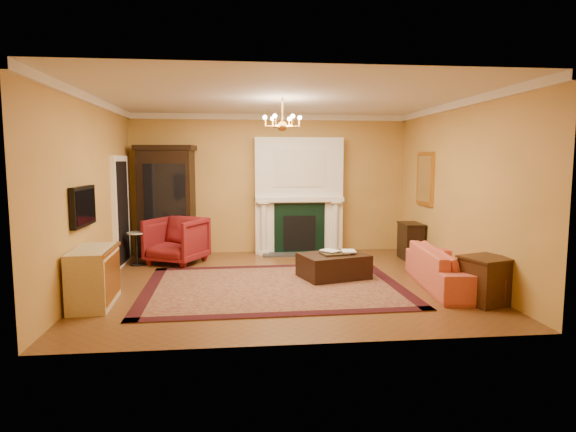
{
  "coord_description": "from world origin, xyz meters",
  "views": [
    {
      "loc": [
        -0.74,
        -7.78,
        2.0
      ],
      "look_at": [
        0.12,
        0.3,
        1.07
      ],
      "focal_mm": 30.0,
      "sensor_mm": 36.0,
      "label": 1
    }
  ],
  "objects": [
    {
      "name": "wall_front",
      "position": [
        0.0,
        -2.76,
        1.5
      ],
      "size": [
        6.0,
        0.02,
        3.0
      ],
      "primitive_type": "cube",
      "color": "#CE964A",
      "rests_on": "floor"
    },
    {
      "name": "floor",
      "position": [
        0.0,
        0.0,
        -0.01
      ],
      "size": [
        6.0,
        5.5,
        0.02
      ],
      "primitive_type": "cube",
      "color": "brown",
      "rests_on": "ground"
    },
    {
      "name": "china_cabinet",
      "position": [
        -2.2,
        2.49,
        1.11
      ],
      "size": [
        1.17,
        0.65,
        2.22
      ],
      "primitive_type": "cube",
      "rotation": [
        0.0,
        0.0,
        -0.14
      ],
      "color": "black",
      "rests_on": "floor"
    },
    {
      "name": "wall_right",
      "position": [
        3.01,
        0.0,
        1.5
      ],
      "size": [
        0.02,
        5.5,
        3.0
      ],
      "primitive_type": "cube",
      "color": "#CE964A",
      "rests_on": "floor"
    },
    {
      "name": "tv_panel",
      "position": [
        -2.95,
        -0.6,
        1.35
      ],
      "size": [
        0.09,
        0.95,
        0.58
      ],
      "color": "black",
      "rests_on": "wall_left"
    },
    {
      "name": "pedestal_table",
      "position": [
        -2.66,
        1.59,
        0.37
      ],
      "size": [
        0.36,
        0.36,
        0.64
      ],
      "color": "black",
      "rests_on": "floor"
    },
    {
      "name": "ceiling",
      "position": [
        0.0,
        0.0,
        3.01
      ],
      "size": [
        6.0,
        5.5,
        0.02
      ],
      "primitive_type": "cube",
      "color": "silver",
      "rests_on": "wall_back"
    },
    {
      "name": "gilt_mirror",
      "position": [
        2.97,
        1.4,
        1.65
      ],
      "size": [
        0.06,
        0.76,
        1.05
      ],
      "color": "gold",
      "rests_on": "wall_right"
    },
    {
      "name": "chandelier",
      "position": [
        -0.0,
        0.0,
        2.61
      ],
      "size": [
        0.63,
        0.55,
        0.53
      ],
      "color": "#C98637",
      "rests_on": "ceiling"
    },
    {
      "name": "topiary_left",
      "position": [
        -0.13,
        2.53,
        1.47
      ],
      "size": [
        0.16,
        0.16,
        0.43
      ],
      "color": "gray",
      "rests_on": "fireplace"
    },
    {
      "name": "topiary_right",
      "position": [
        1.16,
        2.53,
        1.45
      ],
      "size": [
        0.15,
        0.15,
        0.4
      ],
      "color": "gray",
      "rests_on": "fireplace"
    },
    {
      "name": "ottoman_tray",
      "position": [
        0.9,
        0.14,
        0.43
      ],
      "size": [
        0.51,
        0.43,
        0.03
      ],
      "primitive_type": "cube",
      "rotation": [
        0.0,
        0.0,
        0.18
      ],
      "color": "black",
      "rests_on": "leather_ottoman"
    },
    {
      "name": "end_table",
      "position": [
        2.72,
        -1.51,
        0.32
      ],
      "size": [
        0.69,
        0.69,
        0.63
      ],
      "primitive_type": "cube",
      "rotation": [
        0.0,
        0.0,
        0.32
      ],
      "color": "#34210E",
      "rests_on": "floor"
    },
    {
      "name": "console_table",
      "position": [
        2.78,
        1.59,
        0.36
      ],
      "size": [
        0.39,
        0.66,
        0.72
      ],
      "primitive_type": "cube",
      "rotation": [
        0.0,
        0.0,
        -0.03
      ],
      "color": "black",
      "rests_on": "floor"
    },
    {
      "name": "leather_ottoman",
      "position": [
        0.89,
        0.17,
        0.22
      ],
      "size": [
        1.26,
        1.06,
        0.4
      ],
      "primitive_type": "cube",
      "rotation": [
        0.0,
        0.0,
        0.28
      ],
      "color": "black",
      "rests_on": "oriental_rug"
    },
    {
      "name": "doorway",
      "position": [
        -2.95,
        1.7,
        1.05
      ],
      "size": [
        0.08,
        1.05,
        2.1
      ],
      "color": "white",
      "rests_on": "wall_left"
    },
    {
      "name": "book_a",
      "position": [
        0.76,
        0.16,
        0.6
      ],
      "size": [
        0.2,
        0.16,
        0.31
      ],
      "primitive_type": "imported",
      "rotation": [
        0.0,
        0.0,
        0.66
      ],
      "color": "gray",
      "rests_on": "ottoman_tray"
    },
    {
      "name": "coral_sofa",
      "position": [
        2.59,
        -0.63,
        0.42
      ],
      "size": [
        0.86,
        2.22,
        0.85
      ],
      "primitive_type": "imported",
      "rotation": [
        0.0,
        0.0,
        1.46
      ],
      "color": "#C5643E",
      "rests_on": "floor"
    },
    {
      "name": "fireplace",
      "position": [
        0.6,
        2.57,
        1.19
      ],
      "size": [
        1.9,
        0.7,
        2.5
      ],
      "color": "white",
      "rests_on": "wall_back"
    },
    {
      "name": "oriental_rug",
      "position": [
        -0.17,
        -0.3,
        0.01
      ],
      "size": [
        4.14,
        3.14,
        0.02
      ],
      "primitive_type": "cube",
      "rotation": [
        0.0,
        0.0,
        0.02
      ],
      "color": "#3F0D11",
      "rests_on": "floor"
    },
    {
      "name": "commode",
      "position": [
        -2.73,
        -1.0,
        0.4
      ],
      "size": [
        0.56,
        1.1,
        0.8
      ],
      "primitive_type": "cube",
      "rotation": [
        0.0,
        0.0,
        0.05
      ],
      "color": "beige",
      "rests_on": "floor"
    },
    {
      "name": "wall_left",
      "position": [
        -3.01,
        0.0,
        1.5
      ],
      "size": [
        0.02,
        5.5,
        3.0
      ],
      "primitive_type": "cube",
      "color": "#CE964A",
      "rests_on": "floor"
    },
    {
      "name": "book_b",
      "position": [
        1.04,
        0.2,
        0.61
      ],
      "size": [
        0.23,
        0.05,
        0.31
      ],
      "primitive_type": "imported",
      "rotation": [
        0.0,
        0.0,
        -0.1
      ],
      "color": "gray",
      "rests_on": "ottoman_tray"
    },
    {
      "name": "wall_back",
      "position": [
        0.0,
        2.76,
        1.5
      ],
      "size": [
        6.0,
        0.02,
        3.0
      ],
      "primitive_type": "cube",
      "color": "#CE964A",
      "rests_on": "floor"
    },
    {
      "name": "crown_molding",
      "position": [
        0.0,
        0.96,
        2.94
      ],
      "size": [
        6.0,
        5.5,
        0.12
      ],
      "color": "white",
      "rests_on": "ceiling"
    },
    {
      "name": "wingback_armchair",
      "position": [
        -1.92,
        1.69,
        0.5
      ],
      "size": [
        1.27,
        1.25,
        0.99
      ],
      "primitive_type": "imported",
      "rotation": [
        0.0,
        0.0,
        -0.48
      ],
      "color": "maroon",
      "rests_on": "floor"
    }
  ]
}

